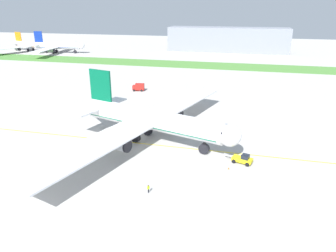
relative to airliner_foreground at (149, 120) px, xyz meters
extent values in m
plane|color=#ADAAA5|center=(-4.71, 0.75, -5.77)|extent=(600.00, 600.00, 0.00)
cube|color=yellow|center=(-4.71, -2.54, -5.77)|extent=(280.00, 0.36, 0.01)
cube|color=#4C8438|center=(-4.71, 114.86, -5.72)|extent=(320.00, 24.00, 0.10)
cylinder|color=white|center=(0.63, -0.19, 0.16)|extent=(39.05, 16.29, 5.27)
cube|color=#055938|center=(0.63, -0.19, -0.76)|extent=(37.43, 15.44, 0.63)
sphere|color=white|center=(20.79, -6.23, 0.16)|extent=(5.01, 5.01, 5.01)
cone|color=white|center=(-20.41, 6.11, 0.56)|extent=(6.84, 5.96, 4.48)
cube|color=#055938|center=(-15.14, 4.53, 7.01)|extent=(6.91, 2.53, 8.43)
cube|color=white|center=(-14.37, 9.81, 0.95)|extent=(6.55, 9.32, 0.37)
cube|color=white|center=(-17.40, -0.29, 0.95)|extent=(6.55, 9.32, 0.37)
cube|color=white|center=(4.57, 19.79, -0.50)|extent=(18.38, 36.26, 0.42)
cube|color=white|center=(-7.06, -19.05, -0.50)|extent=(18.38, 36.26, 0.42)
cylinder|color=#B7BABF|center=(3.42, 11.85, -2.09)|extent=(5.63, 4.21, 2.90)
cylinder|color=black|center=(5.82, 11.13, -2.09)|extent=(1.29, 3.04, 3.04)
cylinder|color=#B7BABF|center=(-3.66, -11.78, -2.09)|extent=(5.63, 4.21, 2.90)
cylinder|color=black|center=(-1.26, -12.50, -2.09)|extent=(1.29, 3.04, 3.04)
cylinder|color=black|center=(14.90, -4.46, -3.50)|extent=(0.55, 0.55, 2.04)
cylinder|color=black|center=(14.90, -4.46, -4.52)|extent=(2.72, 1.80, 2.50)
cylinder|color=black|center=(-1.58, 3.36, -3.50)|extent=(0.55, 0.55, 2.04)
cylinder|color=black|center=(-1.58, 3.36, -4.52)|extent=(2.72, 1.80, 2.50)
cylinder|color=black|center=(-3.17, -1.94, -3.50)|extent=(0.55, 0.55, 2.04)
cylinder|color=black|center=(-3.17, -1.94, -4.52)|extent=(2.72, 1.80, 2.50)
cube|color=black|center=(20.03, -6.00, 0.82)|extent=(2.90, 4.32, 0.95)
sphere|color=black|center=(-12.89, 6.56, 0.63)|extent=(0.37, 0.37, 0.37)
sphere|color=black|center=(-10.70, 5.90, 0.63)|extent=(0.37, 0.37, 0.37)
sphere|color=black|center=(-8.50, 5.24, 0.63)|extent=(0.37, 0.37, 0.37)
sphere|color=black|center=(-6.31, 4.58, 0.63)|extent=(0.37, 0.37, 0.37)
sphere|color=black|center=(-4.11, 3.93, 0.63)|extent=(0.37, 0.37, 0.37)
sphere|color=black|center=(-1.92, 3.27, 0.63)|extent=(0.37, 0.37, 0.37)
sphere|color=black|center=(0.27, 2.61, 0.63)|extent=(0.37, 0.37, 0.37)
sphere|color=black|center=(2.47, 1.96, 0.63)|extent=(0.37, 0.37, 0.37)
sphere|color=black|center=(4.66, 1.30, 0.63)|extent=(0.37, 0.37, 0.37)
sphere|color=black|center=(6.86, 0.64, 0.63)|extent=(0.37, 0.37, 0.37)
sphere|color=black|center=(9.05, -0.02, 0.63)|extent=(0.37, 0.37, 0.37)
sphere|color=black|center=(11.25, -0.67, 0.63)|extent=(0.37, 0.37, 0.37)
sphere|color=black|center=(13.44, -1.33, 0.63)|extent=(0.37, 0.37, 0.37)
sphere|color=black|center=(15.64, -1.99, 0.63)|extent=(0.37, 0.37, 0.37)
cube|color=yellow|center=(23.86, -7.15, -4.93)|extent=(4.83, 3.32, 0.78)
cube|color=black|center=(24.49, -7.33, -4.09)|extent=(1.98, 2.02, 0.90)
cylinder|color=black|center=(20.89, -6.26, -5.17)|extent=(1.76, 0.63, 0.12)
cylinder|color=black|center=(22.07, -7.73, -5.32)|extent=(0.96, 0.59, 0.90)
cylinder|color=black|center=(22.69, -5.67, -5.32)|extent=(0.96, 0.59, 0.90)
cylinder|color=black|center=(25.02, -8.62, -5.32)|extent=(0.96, 0.59, 0.90)
cylinder|color=black|center=(25.64, -6.56, -5.32)|extent=(0.96, 0.59, 0.90)
cylinder|color=black|center=(-9.40, 1.30, -5.37)|extent=(0.12, 0.12, 0.81)
cylinder|color=orange|center=(-9.32, 1.19, -4.71)|extent=(0.09, 0.09, 0.51)
cylinder|color=black|center=(-9.50, 1.46, -5.37)|extent=(0.12, 0.12, 0.81)
cylinder|color=orange|center=(-9.59, 1.57, -4.71)|extent=(0.09, 0.09, 0.51)
cube|color=orange|center=(-9.45, 1.38, -4.68)|extent=(0.44, 0.48, 0.57)
sphere|color=#8C6647|center=(-9.45, 1.38, -4.27)|extent=(0.22, 0.22, 0.22)
cylinder|color=black|center=(7.05, -23.88, -5.35)|extent=(0.12, 0.12, 0.83)
cylinder|color=#BFE519|center=(7.01, -24.02, -4.67)|extent=(0.10, 0.10, 0.53)
cylinder|color=black|center=(7.10, -23.69, -5.35)|extent=(0.12, 0.12, 0.83)
cylinder|color=#BFE519|center=(7.14, -23.55, -4.67)|extent=(0.10, 0.10, 0.53)
cube|color=#BFE519|center=(7.08, -23.79, -4.64)|extent=(0.35, 0.48, 0.59)
sphere|color=brown|center=(7.08, -23.79, -4.22)|extent=(0.23, 0.23, 0.23)
cube|color=#F2590C|center=(-16.77, -14.43, -5.75)|extent=(0.36, 0.36, 0.03)
cone|color=#F2590C|center=(-16.77, -14.43, -5.46)|extent=(0.28, 0.28, 0.55)
cylinder|color=white|center=(-16.77, -14.43, -5.44)|extent=(0.17, 0.17, 0.06)
cube|color=#F2590C|center=(21.15, -10.80, -5.75)|extent=(0.36, 0.36, 0.03)
cone|color=#F2590C|center=(21.15, -10.80, -5.46)|extent=(0.28, 0.28, 0.55)
cylinder|color=white|center=(21.15, -10.80, -5.44)|extent=(0.17, 0.17, 0.06)
cube|color=#F2590C|center=(-17.09, -19.41, -5.75)|extent=(0.36, 0.36, 0.03)
cone|color=#F2590C|center=(-17.09, -19.41, -5.46)|extent=(0.28, 0.28, 0.55)
cylinder|color=white|center=(-17.09, -19.41, -5.44)|extent=(0.17, 0.17, 0.06)
cube|color=white|center=(3.72, 53.38, -4.24)|extent=(4.45, 3.53, 2.16)
cube|color=white|center=(6.01, 52.36, -4.40)|extent=(2.22, 2.47, 1.83)
cube|color=#263347|center=(6.66, 52.07, -4.04)|extent=(0.79, 1.65, 0.81)
cylinder|color=black|center=(6.44, 53.32, -5.32)|extent=(0.94, 0.64, 0.90)
cylinder|color=black|center=(5.58, 51.39, -5.32)|extent=(0.94, 0.64, 0.90)
cylinder|color=black|center=(3.25, 54.74, -5.32)|extent=(0.94, 0.64, 0.90)
cylinder|color=black|center=(2.39, 52.82, -5.32)|extent=(0.94, 0.64, 0.90)
cube|color=#B21E19|center=(-19.13, 48.25, -4.02)|extent=(3.86, 2.70, 2.59)
cube|color=#B21E19|center=(-21.37, 47.89, -4.41)|extent=(1.70, 2.27, 1.81)
cube|color=#263347|center=(-22.01, 47.79, -4.05)|extent=(0.37, 1.81, 0.80)
cylinder|color=black|center=(-21.20, 46.83, -5.32)|extent=(0.94, 0.44, 0.90)
cylinder|color=black|center=(-21.54, 48.96, -5.32)|extent=(0.94, 0.44, 0.90)
cylinder|color=black|center=(-18.08, 47.33, -5.32)|extent=(0.94, 0.44, 0.90)
cylinder|color=black|center=(-18.42, 49.46, -5.32)|extent=(0.94, 0.44, 0.90)
cylinder|color=white|center=(-139.14, 144.17, -0.95)|extent=(40.23, 17.51, 4.28)
cube|color=orange|center=(-139.14, 144.17, -1.70)|extent=(38.56, 16.64, 0.51)
sphere|color=white|center=(-118.62, 137.05, -0.95)|extent=(4.07, 4.07, 4.07)
cone|color=white|center=(-160.38, 151.53, -0.63)|extent=(5.64, 4.98, 3.64)
cube|color=orange|center=(-155.45, 149.82, 4.61)|extent=(7.13, 2.83, 6.85)
cube|color=white|center=(-154.83, 154.13, -0.31)|extent=(6.51, 7.95, 0.30)
cube|color=white|center=(-157.63, 146.05, -0.31)|extent=(6.51, 7.95, 0.30)
cube|color=white|center=(-134.33, 164.33, -1.49)|extent=(20.66, 37.91, 0.34)
cube|color=white|center=(-147.84, 125.35, -1.49)|extent=(20.66, 37.91, 0.34)
cylinder|color=#B7BABF|center=(-135.89, 156.07, -2.78)|extent=(4.61, 3.56, 2.35)
cylinder|color=black|center=(-133.97, 155.40, -2.78)|extent=(1.14, 2.45, 2.47)
cylinder|color=#B7BABF|center=(-143.95, 132.80, -2.78)|extent=(4.61, 3.56, 2.35)
cylinder|color=black|center=(-142.03, 132.14, -2.78)|extent=(1.14, 2.45, 2.47)
cylinder|color=black|center=(-124.39, 139.05, -3.92)|extent=(0.45, 0.45, 1.66)
cylinder|color=black|center=(-124.39, 139.05, -4.75)|extent=(2.22, 1.53, 2.03)
cylinder|color=black|center=(-141.51, 147.37, -3.92)|extent=(0.45, 0.45, 1.66)
cylinder|color=black|center=(-141.51, 147.37, -4.75)|extent=(2.22, 1.53, 2.03)
cylinder|color=black|center=(-142.99, 143.12, -3.92)|extent=(0.45, 0.45, 1.66)
cylinder|color=black|center=(-142.99, 143.12, -4.75)|extent=(2.22, 1.53, 2.03)
cylinder|color=white|center=(-114.52, 140.00, -0.29)|extent=(33.93, 9.97, 4.87)
cube|color=navy|center=(-114.52, 140.00, -1.14)|extent=(32.54, 9.38, 0.58)
sphere|color=white|center=(-96.60, 142.78, -0.29)|extent=(4.63, 4.63, 4.63)
cone|color=white|center=(-133.28, 137.08, 0.08)|extent=(5.93, 4.92, 4.14)
cube|color=navy|center=(-128.46, 137.83, 6.05)|extent=(6.05, 1.41, 7.80)
cube|color=white|center=(-129.87, 142.54, 0.44)|extent=(4.85, 8.27, 0.34)
cube|color=white|center=(-128.37, 132.91, 0.44)|extent=(4.85, 8.27, 0.34)
cube|color=white|center=(-118.87, 157.08, -0.90)|extent=(11.94, 31.00, 0.39)
cube|color=white|center=(-113.49, 122.40, -0.90)|extent=(11.94, 31.00, 0.39)
cylinder|color=#B7BABF|center=(-116.83, 150.51, -2.37)|extent=(4.99, 3.36, 2.68)
cylinder|color=black|center=(-114.55, 150.87, -2.37)|extent=(0.83, 2.84, 2.81)
cylinder|color=#B7BABF|center=(-113.53, 129.27, -2.37)|extent=(4.99, 3.36, 2.68)
cylinder|color=black|center=(-111.25, 129.63, -2.37)|extent=(0.83, 2.84, 2.81)
cylinder|color=black|center=(-101.91, 141.95, -3.67)|extent=(0.51, 0.51, 1.89)
cylinder|color=black|center=(-101.91, 141.95, -4.61)|extent=(2.45, 1.38, 2.32)
cylinder|color=black|center=(-117.57, 142.11, -3.67)|extent=(0.51, 0.51, 1.89)
cylinder|color=black|center=(-117.57, 142.11, -4.61)|extent=(2.45, 1.38, 2.32)
cylinder|color=black|center=(-116.78, 137.06, -3.67)|extent=(0.51, 0.51, 1.89)
cylinder|color=black|center=(-116.78, 137.06, -4.61)|extent=(2.45, 1.38, 2.32)
cube|color=gray|center=(7.38, 179.62, 3.23)|extent=(90.27, 20.00, 18.00)
camera|label=1|loc=(22.92, -72.13, 27.13)|focal=33.53mm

